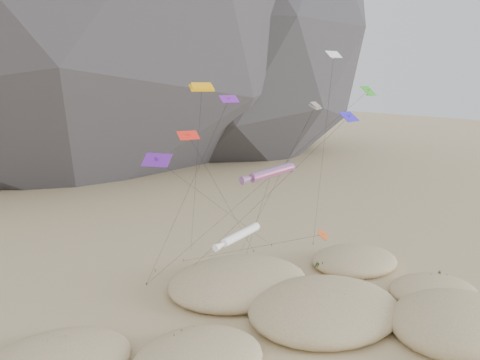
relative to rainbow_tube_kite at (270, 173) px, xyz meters
The scene contains 9 objects.
ground 18.77m from the rainbow_tube_kite, 99.21° to the right, with size 500.00×500.00×0.00m, color #CCB789.
dunes 16.12m from the rainbow_tube_kite, 108.37° to the right, with size 48.50×38.67×4.11m.
dune_grass 15.90m from the rainbow_tube_kite, 106.16° to the right, with size 41.77×28.39×1.47m.
kite_stakes 16.29m from the rainbow_tube_kite, 93.94° to the left, with size 25.22×4.72×0.30m.
rainbow_tube_kite is the anchor object (origin of this frame).
white_tube_kite 9.57m from the rainbow_tube_kite, 145.66° to the right, with size 8.39×18.55×9.46m.
orange_parafoil 11.32m from the rainbow_tube_kite, 161.40° to the left, with size 6.29×14.04×22.67m.
multi_parafoil 8.11m from the rainbow_tube_kite, 45.53° to the right, with size 2.20×15.85×20.76m.
delta_kites 5.20m from the rainbow_tube_kite, 85.42° to the right, with size 29.21×21.38×26.10m.
Camera 1 is at (-26.98, -26.30, 22.70)m, focal length 35.00 mm.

